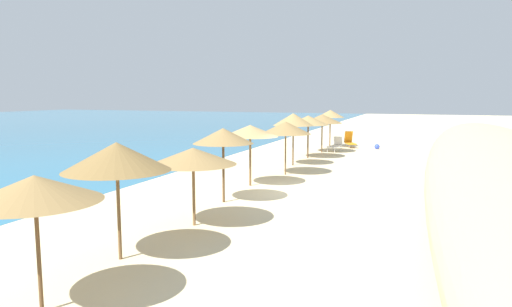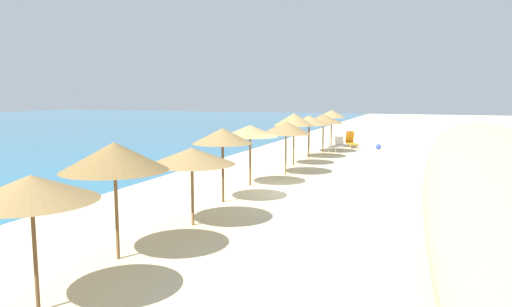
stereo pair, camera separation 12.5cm
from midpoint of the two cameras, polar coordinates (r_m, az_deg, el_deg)
The scene contains 15 objects.
ground_plane at distance 19.00m, azimuth 5.23°, elevation -4.70°, with size 160.00×160.00×0.00m, color beige.
dune_ridge at distance 22.11m, azimuth 27.89°, elevation -1.05°, with size 47.56×5.86×2.11m, color #C9B586.
beach_umbrella_1 at distance 9.07m, azimuth -26.04°, elevation -3.93°, with size 2.35×2.35×2.53m.
beach_umbrella_2 at distance 11.30m, azimuth -17.13°, elevation -0.39°, with size 2.53×2.53×2.83m.
beach_umbrella_3 at distance 13.85m, azimuth -8.03°, elevation -0.33°, with size 2.60×2.60×2.37m.
beach_umbrella_4 at distance 16.75m, azimuth -4.29°, elevation 2.16°, with size 2.21×2.21×2.73m.
beach_umbrella_5 at distance 19.82m, azimuth -0.90°, elevation 2.80°, with size 2.43×2.43×2.64m.
beach_umbrella_6 at distance 22.65m, azimuth 3.53°, elevation 3.19°, with size 2.49×2.49×2.63m.
beach_umbrella_7 at distance 25.68m, azimuth 4.49°, elevation 4.21°, with size 2.25×2.25×2.92m.
beach_umbrella_8 at distance 28.78m, azimuth 6.34°, elevation 4.09°, with size 2.57×2.57×2.65m.
beach_umbrella_9 at distance 31.76m, azimuth 8.07°, elevation 4.27°, with size 2.69×2.69×2.61m.
beach_umbrella_10 at distance 34.87m, azimuth 9.07°, elevation 4.86°, with size 2.06×2.06×2.81m.
lounge_chair_0 at distance 32.66m, azimuth 9.67°, elevation 1.04°, with size 1.71×0.86×1.00m.
lounge_chair_1 at distance 35.36m, azimuth 11.41°, elevation 1.50°, with size 1.61×1.15×1.19m.
beach_ball at distance 34.62m, azimuth 14.62°, elevation 0.84°, with size 0.38×0.38×0.38m, color blue.
Camera 1 is at (-17.98, -4.76, 3.93)m, focal length 32.39 mm.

